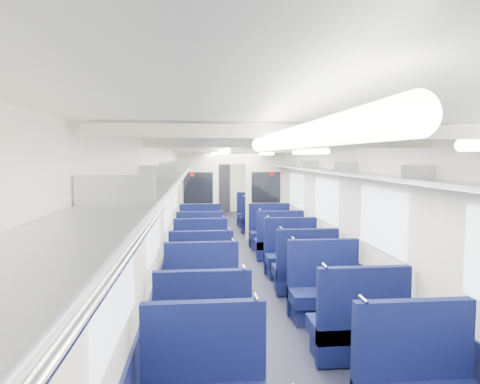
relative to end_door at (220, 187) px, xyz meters
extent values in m
cube|color=black|center=(0.00, -8.94, -1.00)|extent=(2.80, 18.00, 0.01)
cube|color=silver|center=(0.00, -8.94, 1.35)|extent=(2.80, 18.00, 0.01)
cube|color=beige|center=(-1.40, -8.94, 0.18)|extent=(0.02, 18.00, 2.35)
cube|color=#111539|center=(-1.39, -8.94, -0.65)|extent=(0.03, 17.90, 0.70)
cube|color=beige|center=(1.40, -8.94, 0.18)|extent=(0.02, 18.00, 2.35)
cube|color=#111539|center=(1.39, -8.94, -0.65)|extent=(0.03, 17.90, 0.70)
cube|color=beige|center=(0.00, 0.06, 0.18)|extent=(2.80, 0.02, 2.35)
cube|color=#B2B5BA|center=(-1.22, -8.94, 0.97)|extent=(0.34, 17.40, 0.04)
cylinder|color=silver|center=(-1.04, -8.94, 0.95)|extent=(0.02, 17.40, 0.02)
cube|color=#B2B5BA|center=(-1.22, -14.94, 1.05)|extent=(0.34, 0.03, 0.14)
cube|color=#B2B5BA|center=(-1.22, -12.94, 1.05)|extent=(0.34, 0.03, 0.14)
cube|color=#B2B5BA|center=(-1.22, -10.94, 1.05)|extent=(0.34, 0.03, 0.14)
cube|color=#B2B5BA|center=(-1.22, -8.94, 1.05)|extent=(0.34, 0.03, 0.14)
cube|color=#B2B5BA|center=(-1.22, -6.94, 1.05)|extent=(0.34, 0.03, 0.14)
cube|color=#B2B5BA|center=(-1.22, -4.94, 1.05)|extent=(0.34, 0.03, 0.14)
cube|color=#B2B5BA|center=(-1.22, -2.94, 1.05)|extent=(0.34, 0.03, 0.14)
cube|color=#B2B5BA|center=(-1.22, -0.94, 1.05)|extent=(0.34, 0.03, 0.14)
cube|color=#B2B5BA|center=(1.22, -8.94, 0.97)|extent=(0.34, 17.40, 0.04)
cylinder|color=silver|center=(1.04, -8.94, 0.95)|extent=(0.02, 17.40, 0.02)
cube|color=#B2B5BA|center=(1.22, -12.94, 1.05)|extent=(0.34, 0.03, 0.14)
cube|color=#B2B5BA|center=(1.22, -10.94, 1.05)|extent=(0.34, 0.03, 0.14)
cube|color=#B2B5BA|center=(1.22, -8.94, 1.05)|extent=(0.34, 0.03, 0.14)
cube|color=#B2B5BA|center=(1.22, -6.94, 1.05)|extent=(0.34, 0.03, 0.14)
cube|color=#B2B5BA|center=(1.22, -4.94, 1.05)|extent=(0.34, 0.03, 0.14)
cube|color=#B2B5BA|center=(1.22, -2.94, 1.05)|extent=(0.34, 0.03, 0.14)
cube|color=#B2B5BA|center=(1.22, -0.94, 1.05)|extent=(0.34, 0.03, 0.14)
cube|color=white|center=(-1.38, -14.14, 0.42)|extent=(0.02, 1.30, 0.75)
cube|color=white|center=(-1.38, -11.84, 0.42)|extent=(0.02, 1.30, 0.75)
cube|color=white|center=(-1.38, -9.54, 0.42)|extent=(0.02, 1.30, 0.75)
cube|color=white|center=(-1.38, -7.24, 0.42)|extent=(0.02, 1.30, 0.75)
cube|color=white|center=(-1.38, -4.44, 0.42)|extent=(0.02, 1.30, 0.75)
cube|color=white|center=(-1.38, -2.14, 0.42)|extent=(0.02, 1.30, 0.75)
cube|color=white|center=(1.38, -11.84, 0.42)|extent=(0.02, 1.30, 0.75)
cube|color=white|center=(1.38, -9.54, 0.42)|extent=(0.02, 1.30, 0.75)
cube|color=white|center=(1.38, -7.24, 0.42)|extent=(0.02, 1.30, 0.75)
cube|color=white|center=(1.38, -4.44, 0.42)|extent=(0.02, 1.30, 0.75)
cube|color=white|center=(1.38, -2.14, 0.42)|extent=(0.02, 1.30, 0.75)
cube|color=beige|center=(0.00, -14.94, 1.31)|extent=(2.70, 0.06, 0.06)
cube|color=beige|center=(0.00, -12.94, 1.31)|extent=(2.70, 0.06, 0.06)
cube|color=beige|center=(0.00, -10.94, 1.31)|extent=(2.70, 0.06, 0.06)
cube|color=beige|center=(0.00, -8.94, 1.31)|extent=(2.70, 0.06, 0.06)
cube|color=beige|center=(0.00, -6.94, 1.31)|extent=(2.70, 0.06, 0.06)
cube|color=beige|center=(0.00, -4.94, 1.31)|extent=(2.70, 0.06, 0.06)
cube|color=beige|center=(0.00, -2.94, 1.31)|extent=(2.70, 0.06, 0.06)
cube|color=beige|center=(0.00, -0.94, 1.31)|extent=(2.70, 0.06, 0.06)
cylinder|color=white|center=(-0.55, -15.44, 1.26)|extent=(0.07, 1.60, 0.07)
cylinder|color=white|center=(-0.55, -11.44, 1.26)|extent=(0.07, 1.60, 0.07)
cylinder|color=white|center=(-0.55, -7.94, 1.26)|extent=(0.07, 1.60, 0.07)
cylinder|color=white|center=(-0.55, -3.44, 1.26)|extent=(0.07, 1.60, 0.07)
cylinder|color=white|center=(0.55, -11.44, 1.26)|extent=(0.07, 1.60, 0.07)
cylinder|color=white|center=(0.55, -7.94, 1.26)|extent=(0.07, 1.60, 0.07)
cylinder|color=white|center=(0.55, -3.44, 1.26)|extent=(0.07, 1.60, 0.07)
cube|color=black|center=(0.00, 0.00, 0.00)|extent=(0.75, 0.06, 2.00)
cube|color=beige|center=(-0.88, -5.91, 0.18)|extent=(1.05, 0.08, 2.35)
cube|color=black|center=(-0.87, -5.96, 0.40)|extent=(0.76, 0.02, 0.80)
cylinder|color=red|center=(-1.02, -5.97, 0.75)|extent=(0.12, 0.01, 0.12)
cube|color=beige|center=(0.88, -5.91, 0.18)|extent=(1.05, 0.08, 2.35)
cube|color=black|center=(0.87, -5.96, 0.40)|extent=(0.76, 0.02, 0.80)
cylinder|color=red|center=(1.02, -5.97, 0.75)|extent=(0.12, 0.01, 0.12)
cube|color=beige|center=(0.00, -5.91, 1.17)|extent=(0.70, 0.08, 0.35)
cube|color=#0E1444|center=(-0.83, -13.57, -0.46)|extent=(0.98, 0.09, 1.05)
cylinder|color=silver|center=(-0.41, -13.57, 0.09)|extent=(0.02, 0.15, 0.02)
cube|color=#0E1444|center=(0.83, -13.70, -0.46)|extent=(0.98, 0.09, 1.05)
cylinder|color=silver|center=(0.41, -13.70, 0.09)|extent=(0.02, 0.15, 0.02)
cube|color=#0E1444|center=(-0.83, -12.44, -0.66)|extent=(0.98, 0.52, 0.17)
cube|color=#0E1239|center=(-0.83, -12.44, -0.87)|extent=(0.91, 0.41, 0.25)
cube|color=#0E1444|center=(-0.83, -12.66, -0.46)|extent=(0.98, 0.09, 1.05)
cylinder|color=silver|center=(-0.41, -12.66, 0.09)|extent=(0.02, 0.15, 0.02)
cube|color=#0E1444|center=(0.83, -12.47, -0.66)|extent=(0.98, 0.52, 0.17)
cube|color=#0E1239|center=(0.83, -12.47, -0.87)|extent=(0.91, 0.41, 0.25)
cube|color=#0E1444|center=(0.83, -12.68, -0.46)|extent=(0.98, 0.09, 1.05)
cylinder|color=silver|center=(0.41, -12.68, 0.09)|extent=(0.02, 0.15, 0.02)
cube|color=#0E1444|center=(-0.83, -11.45, -0.66)|extent=(0.98, 0.52, 0.17)
cube|color=#0E1239|center=(-0.83, -11.45, -0.87)|extent=(0.91, 0.41, 0.25)
cube|color=#0E1444|center=(-0.83, -11.24, -0.46)|extent=(0.98, 0.09, 1.05)
cylinder|color=silver|center=(-0.41, -11.24, 0.09)|extent=(0.02, 0.15, 0.02)
cube|color=#0E1444|center=(0.83, -11.44, -0.66)|extent=(0.98, 0.52, 0.17)
cube|color=#0E1239|center=(0.83, -11.44, -0.87)|extent=(0.91, 0.41, 0.25)
cube|color=#0E1444|center=(0.83, -11.23, -0.46)|extent=(0.98, 0.09, 1.05)
cylinder|color=silver|center=(0.41, -11.23, 0.09)|extent=(0.02, 0.15, 0.02)
cube|color=#0E1444|center=(-0.83, -10.19, -0.66)|extent=(0.98, 0.52, 0.17)
cube|color=#0E1239|center=(-0.83, -10.19, -0.87)|extent=(0.91, 0.41, 0.25)
cube|color=#0E1444|center=(-0.83, -10.40, -0.46)|extent=(0.98, 0.09, 1.05)
cylinder|color=silver|center=(-0.41, -10.40, 0.09)|extent=(0.02, 0.15, 0.02)
cube|color=#0E1444|center=(0.83, -10.18, -0.66)|extent=(0.98, 0.52, 0.17)
cube|color=#0E1239|center=(0.83, -10.18, -0.87)|extent=(0.91, 0.41, 0.25)
cube|color=#0E1444|center=(0.83, -10.39, -0.46)|extent=(0.98, 0.09, 1.05)
cylinder|color=silver|center=(0.41, -10.39, 0.09)|extent=(0.02, 0.15, 0.02)
cube|color=#0E1444|center=(-0.83, -9.30, -0.66)|extent=(0.98, 0.52, 0.17)
cube|color=#0E1239|center=(-0.83, -9.30, -0.87)|extent=(0.91, 0.41, 0.25)
cube|color=#0E1444|center=(-0.83, -9.09, -0.46)|extent=(0.98, 0.09, 1.05)
cylinder|color=silver|center=(-0.41, -9.09, 0.09)|extent=(0.02, 0.15, 0.02)
cube|color=#0E1444|center=(0.83, -9.35, -0.66)|extent=(0.98, 0.52, 0.17)
cube|color=#0E1239|center=(0.83, -9.35, -0.87)|extent=(0.91, 0.41, 0.25)
cube|color=#0E1444|center=(0.83, -9.14, -0.46)|extent=(0.98, 0.09, 1.05)
cylinder|color=silver|center=(0.41, -9.14, 0.09)|extent=(0.02, 0.15, 0.02)
cube|color=#0E1444|center=(-0.83, -7.91, -0.66)|extent=(0.98, 0.52, 0.17)
cube|color=#0E1239|center=(-0.83, -7.91, -0.87)|extent=(0.91, 0.41, 0.25)
cube|color=#0E1444|center=(-0.83, -8.12, -0.46)|extent=(0.98, 0.09, 1.05)
cylinder|color=silver|center=(-0.41, -8.12, 0.09)|extent=(0.02, 0.15, 0.02)
cube|color=#0E1444|center=(0.83, -7.95, -0.66)|extent=(0.98, 0.52, 0.17)
cube|color=#0E1239|center=(0.83, -7.95, -0.87)|extent=(0.91, 0.41, 0.25)
cube|color=#0E1444|center=(0.83, -8.16, -0.46)|extent=(0.98, 0.09, 1.05)
cylinder|color=silver|center=(0.41, -8.16, 0.09)|extent=(0.02, 0.15, 0.02)
cube|color=#0E1444|center=(-0.83, -6.94, -0.66)|extent=(0.98, 0.52, 0.17)
cube|color=#0E1239|center=(-0.83, -6.94, -0.87)|extent=(0.91, 0.41, 0.25)
cube|color=#0E1444|center=(-0.83, -6.73, -0.46)|extent=(0.98, 0.09, 1.05)
cylinder|color=silver|center=(-0.41, -6.73, 0.09)|extent=(0.02, 0.15, 0.02)
cube|color=#0E1444|center=(0.83, -6.95, -0.66)|extent=(0.98, 0.52, 0.17)
cube|color=#0E1239|center=(0.83, -6.95, -0.87)|extent=(0.91, 0.41, 0.25)
cube|color=#0E1444|center=(0.83, -6.74, -0.46)|extent=(0.98, 0.09, 1.05)
cylinder|color=silver|center=(0.41, -6.74, 0.09)|extent=(0.02, 0.15, 0.02)
cube|color=#0E1444|center=(-0.83, -4.69, -0.66)|extent=(0.98, 0.52, 0.17)
cube|color=#0E1239|center=(-0.83, -4.69, -0.87)|extent=(0.91, 0.41, 0.25)
cube|color=#0E1444|center=(-0.83, -4.90, -0.46)|extent=(0.98, 0.09, 1.05)
cylinder|color=silver|center=(-0.41, -4.90, 0.09)|extent=(0.02, 0.15, 0.02)
cube|color=#0E1444|center=(0.83, -4.66, -0.66)|extent=(0.98, 0.52, 0.17)
cube|color=#0E1239|center=(0.83, -4.66, -0.87)|extent=(0.91, 0.41, 0.25)
cube|color=#0E1444|center=(0.83, -4.87, -0.46)|extent=(0.98, 0.09, 1.05)
cylinder|color=silver|center=(0.41, -4.87, 0.09)|extent=(0.02, 0.15, 0.02)
cube|color=#0E1444|center=(-0.83, -3.79, -0.66)|extent=(0.98, 0.52, 0.17)
cube|color=#0E1239|center=(-0.83, -3.79, -0.87)|extent=(0.91, 0.41, 0.25)
cube|color=#0E1444|center=(-0.83, -3.58, -0.46)|extent=(0.98, 0.09, 1.05)
cylinder|color=silver|center=(-0.41, -3.58, 0.09)|extent=(0.02, 0.15, 0.02)
cube|color=#0E1444|center=(0.83, -3.72, -0.66)|extent=(0.98, 0.52, 0.17)
cube|color=#0E1239|center=(0.83, -3.72, -0.87)|extent=(0.91, 0.41, 0.25)
cube|color=#0E1444|center=(0.83, -3.51, -0.46)|extent=(0.98, 0.09, 1.05)
cylinder|color=silver|center=(0.41, -3.51, 0.09)|extent=(0.02, 0.15, 0.02)
camera|label=1|loc=(-0.86, -16.82, 1.20)|focal=31.80mm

